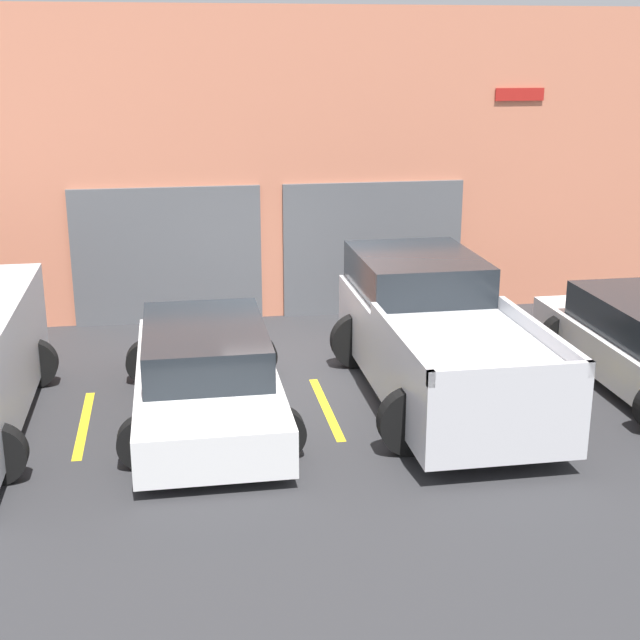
% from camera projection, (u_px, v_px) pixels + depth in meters
% --- Properties ---
extents(ground_plane, '(28.00, 28.00, 0.00)m').
position_uv_depth(ground_plane, '(310.00, 372.00, 13.42)').
color(ground_plane, '#2D2D30').
extents(shophouse_building, '(15.49, 0.68, 5.38)m').
position_uv_depth(shophouse_building, '(280.00, 167.00, 15.75)').
color(shophouse_building, '#D17A5B').
rests_on(shophouse_building, ground).
extents(pickup_truck, '(2.50, 5.01, 1.77)m').
position_uv_depth(pickup_truck, '(437.00, 337.00, 12.29)').
color(pickup_truck, silver).
rests_on(pickup_truck, ground).
extents(sedan_white, '(2.20, 4.53, 1.22)m').
position_uv_depth(sedan_white, '(206.00, 374.00, 11.66)').
color(sedan_white, white).
rests_on(sedan_white, ground).
extents(parking_stripe_left, '(0.12, 2.20, 0.01)m').
position_uv_depth(parking_stripe_left, '(84.00, 424.00, 11.54)').
color(parking_stripe_left, gold).
rests_on(parking_stripe_left, ground).
extents(parking_stripe_centre, '(0.12, 2.20, 0.01)m').
position_uv_depth(parking_stripe_centre, '(326.00, 408.00, 12.06)').
color(parking_stripe_centre, gold).
rests_on(parking_stripe_centre, ground).
extents(parking_stripe_right, '(0.12, 2.20, 0.01)m').
position_uv_depth(parking_stripe_right, '(549.00, 393.00, 12.57)').
color(parking_stripe_right, gold).
rests_on(parking_stripe_right, ground).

